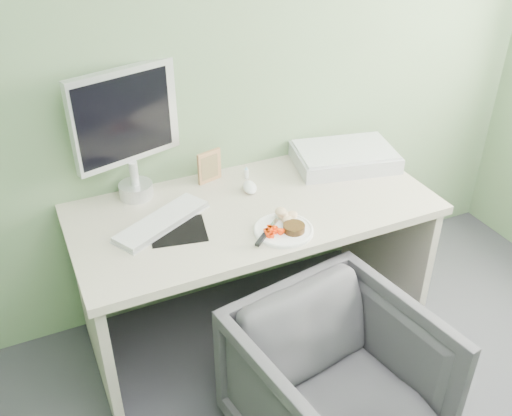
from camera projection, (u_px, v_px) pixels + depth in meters
name	position (u px, v px, depth m)	size (l,w,h in m)	color
wall_back	(218.00, 43.00, 2.47)	(3.50, 3.50, 0.00)	#6A875E
desk	(254.00, 239.00, 2.62)	(1.60, 0.75, 0.73)	beige
plate	(284.00, 230.00, 2.35)	(0.25, 0.25, 0.01)	white
steak	(294.00, 228.00, 2.33)	(0.09, 0.09, 0.03)	black
potato_pile	(284.00, 214.00, 2.39)	(0.10, 0.07, 0.06)	tan
carrot_heap	(272.00, 229.00, 2.31)	(0.06, 0.05, 0.04)	#FF3505
steak_knife	(264.00, 235.00, 2.28)	(0.17, 0.15, 0.01)	silver
mousepad	(178.00, 231.00, 2.35)	(0.23, 0.20, 0.00)	black
keyboard	(162.00, 221.00, 2.39)	(0.44, 0.13, 0.02)	white
computer_mouse	(250.00, 187.00, 2.62)	(0.06, 0.11, 0.04)	white
photo_frame	(209.00, 166.00, 2.66)	(0.13, 0.01, 0.16)	#A6774D
eyedrop_bottle	(246.00, 173.00, 2.71)	(0.02, 0.02, 0.06)	white
scanner	(344.00, 157.00, 2.83)	(0.49, 0.33, 0.08)	#ACAEB3
monitor	(127.00, 128.00, 2.43)	(0.48, 0.19, 0.59)	silver
desk_chair	(337.00, 386.00, 2.19)	(0.68, 0.70, 0.64)	#343338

